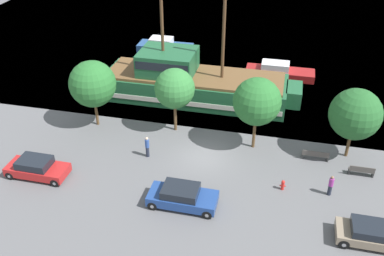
{
  "coord_description": "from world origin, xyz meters",
  "views": [
    {
      "loc": [
        5.16,
        -26.28,
        19.39
      ],
      "look_at": [
        -1.43,
        2.0,
        1.2
      ],
      "focal_mm": 40.0,
      "sensor_mm": 36.0,
      "label": 1
    }
  ],
  "objects": [
    {
      "name": "pirate_ship",
      "position": [
        -3.17,
        9.24,
        1.63
      ],
      "size": [
        18.45,
        5.36,
        10.67
      ],
      "color": "#1E5633",
      "rests_on": "water_surface"
    },
    {
      "name": "pedestrian_walking_far",
      "position": [
        9.2,
        -2.36,
        0.79
      ],
      "size": [
        0.32,
        0.32,
        1.58
      ],
      "color": "#232838",
      "rests_on": "ground_plane"
    },
    {
      "name": "moored_boat_dockside",
      "position": [
        -9.03,
        20.08,
        0.6
      ],
      "size": [
        6.48,
        2.41,
        1.6
      ],
      "color": "navy",
      "rests_on": "water_surface"
    },
    {
      "name": "bench_promenade_west",
      "position": [
        8.29,
        1.54,
        0.45
      ],
      "size": [
        1.99,
        0.45,
        0.85
      ],
      "color": "#4C4742",
      "rests_on": "ground_plane"
    },
    {
      "name": "parked_car_curb_mid",
      "position": [
        11.27,
        -6.27,
        0.67
      ],
      "size": [
        3.85,
        1.91,
        1.33
      ],
      "color": "#7F705B",
      "rests_on": "ground_plane"
    },
    {
      "name": "fire_hydrant",
      "position": [
        6.07,
        -2.53,
        0.41
      ],
      "size": [
        0.42,
        0.25,
        0.76
      ],
      "color": "red",
      "rests_on": "ground_plane"
    },
    {
      "name": "water_surface",
      "position": [
        0.0,
        44.0,
        0.0
      ],
      "size": [
        80.0,
        80.0,
        0.0
      ],
      "primitive_type": "plane",
      "color": "teal",
      "rests_on": "ground"
    },
    {
      "name": "parked_car_curb_front",
      "position": [
        -0.32,
        -5.63,
        0.72
      ],
      "size": [
        4.54,
        2.02,
        1.46
      ],
      "color": "navy",
      "rests_on": "ground_plane"
    },
    {
      "name": "ground_plane",
      "position": [
        0.0,
        0.0,
        0.0
      ],
      "size": [
        160.0,
        160.0,
        0.0
      ],
      "primitive_type": "plane",
      "color": "#5B5B5E"
    },
    {
      "name": "tree_row_midwest",
      "position": [
        3.51,
        2.24,
        4.09
      ],
      "size": [
        3.66,
        3.66,
        5.93
      ],
      "color": "brown",
      "rests_on": "ground_plane"
    },
    {
      "name": "pedestrian_walking_near",
      "position": [
        -4.26,
        -0.91,
        0.89
      ],
      "size": [
        0.32,
        0.32,
        1.74
      ],
      "color": "#232838",
      "rests_on": "ground_plane"
    },
    {
      "name": "tree_row_west",
      "position": [
        10.66,
        2.66,
        3.7
      ],
      "size": [
        3.82,
        3.82,
        5.62
      ],
      "color": "brown",
      "rests_on": "ground_plane"
    },
    {
      "name": "parked_car_curb_rear",
      "position": [
        -11.25,
        -4.99,
        0.7
      ],
      "size": [
        4.4,
        1.92,
        1.42
      ],
      "color": "#B21E1E",
      "rests_on": "ground_plane"
    },
    {
      "name": "tree_row_east",
      "position": [
        -9.95,
        2.63,
        3.87
      ],
      "size": [
        3.87,
        3.87,
        5.81
      ],
      "color": "brown",
      "rests_on": "ground_plane"
    },
    {
      "name": "bench_promenade_east",
      "position": [
        11.52,
        0.32,
        0.44
      ],
      "size": [
        1.75,
        0.45,
        0.85
      ],
      "color": "#4C4742",
      "rests_on": "ground_plane"
    },
    {
      "name": "moored_boat_outer",
      "position": [
        4.7,
        15.92,
        0.59
      ],
      "size": [
        7.09,
        2.2,
        1.57
      ],
      "color": "maroon",
      "rests_on": "water_surface"
    },
    {
      "name": "tree_row_mideast",
      "position": [
        -3.17,
        3.32,
        3.89
      ],
      "size": [
        3.28,
        3.28,
        5.54
      ],
      "color": "brown",
      "rests_on": "ground_plane"
    }
  ]
}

